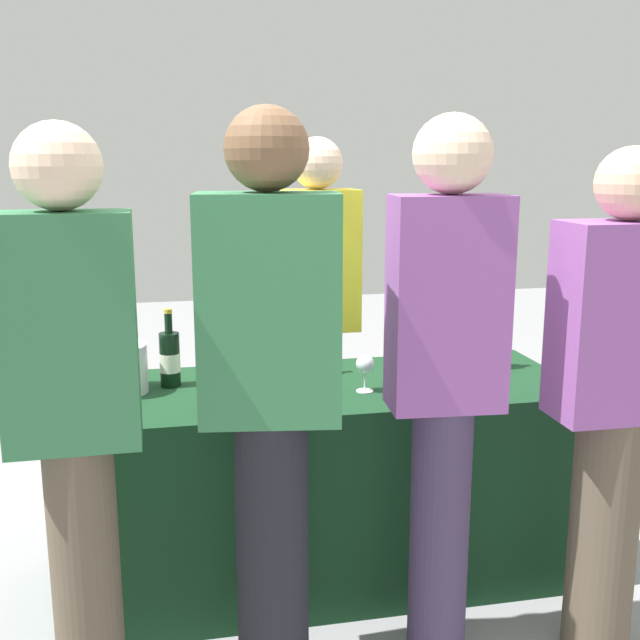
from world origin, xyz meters
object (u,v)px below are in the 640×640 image
wine_bottle_0 (170,359)px  wine_bottle_1 (234,350)px  server_pouring (317,308)px  wine_glass_1 (249,375)px  guest_2 (445,370)px  guest_3 (615,392)px  menu_board (440,396)px  guest_1 (270,388)px  wine_glass_2 (365,366)px  wine_bottle_4 (490,342)px  wine_bottle_2 (308,349)px  wine_bottle_3 (445,343)px  ice_bucket (116,369)px  wine_glass_0 (214,380)px  guest_0 (74,407)px  wine_glass_4 (463,360)px  wine_glass_3 (437,361)px

wine_bottle_0 → wine_bottle_1: bearing=5.5°
wine_bottle_0 → server_pouring: bearing=38.8°
wine_glass_1 → guest_2: (0.55, -0.46, 0.11)m
guest_3 → menu_board: bearing=90.6°
wine_glass_1 → guest_1: (0.01, -0.48, 0.10)m
wine_bottle_1 → wine_glass_2: 0.51m
wine_bottle_4 → wine_glass_2: (-0.57, -0.20, -0.01)m
wine_bottle_2 → server_pouring: size_ratio=0.17×
guest_3 → guest_1: bearing=177.9°
wine_glass_2 → guest_2: guest_2 is taller
wine_bottle_3 → guest_3: (0.29, -0.71, 0.00)m
wine_glass_2 → ice_bucket: ice_bucket is taller
wine_glass_1 → menu_board: bearing=41.8°
wine_bottle_1 → server_pouring: server_pouring is taller
wine_glass_0 → wine_bottle_1: bearing=71.8°
wine_bottle_1 → wine_glass_2: bearing=-27.7°
wine_bottle_1 → wine_glass_1: 0.25m
wine_bottle_3 → wine_glass_0: size_ratio=2.44×
wine_bottle_2 → wine_bottle_4: bearing=-4.6°
wine_bottle_2 → guest_0: guest_0 is taller
wine_glass_2 → wine_bottle_0: bearing=162.9°
wine_bottle_0 → wine_glass_1: (0.27, -0.22, -0.02)m
wine_bottle_0 → guest_3: bearing=-28.7°
wine_bottle_1 → server_pouring: size_ratio=0.20×
wine_bottle_3 → wine_glass_4: (0.01, -0.15, -0.03)m
wine_bottle_0 → server_pouring: 0.86m
wine_glass_3 → wine_bottle_2: bearing=153.9°
guest_1 → guest_2: guest_1 is taller
wine_glass_1 → wine_glass_0: bearing=-155.4°
wine_glass_3 → guest_2: bearing=-108.0°
wine_glass_1 → wine_bottle_1: bearing=96.3°
wine_glass_0 → guest_0: bearing=-131.5°
wine_glass_3 → server_pouring: (-0.32, 0.71, 0.08)m
wine_glass_1 → guest_1: guest_1 is taller
ice_bucket → menu_board: bearing=27.1°
guest_3 → wine_glass_1: bearing=154.8°
guest_2 → menu_board: bearing=73.6°
wine_bottle_2 → guest_1: bearing=-108.9°
wine_bottle_2 → wine_glass_4: 0.60m
wine_glass_1 → wine_bottle_0: bearing=140.7°
wine_glass_2 → wine_glass_4: size_ratio=1.05×
wine_bottle_0 → wine_glass_2: wine_bottle_0 is taller
guest_1 → wine_glass_1: bearing=99.5°
guest_0 → wine_bottle_3: bearing=26.8°
wine_glass_2 → server_pouring: (-0.03, 0.75, 0.07)m
guest_2 → guest_3: bearing=-2.6°
guest_1 → wine_bottle_2: bearing=79.4°
wine_glass_0 → wine_glass_2: bearing=6.7°
guest_3 → menu_board: (-0.00, 1.50, -0.49)m
ice_bucket → server_pouring: 1.04m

